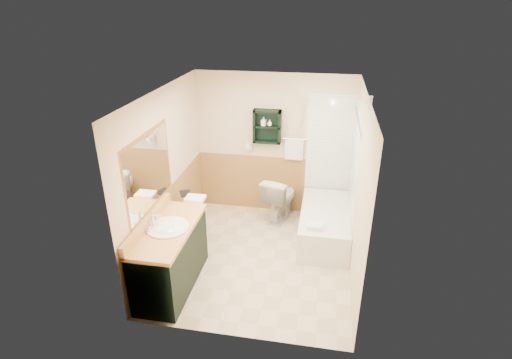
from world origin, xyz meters
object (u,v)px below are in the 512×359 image
at_px(vanity, 171,257).
at_px(soap_bottle_b, 270,124).
at_px(wall_shelf, 267,127).
at_px(bathtub, 324,225).
at_px(toilet, 280,198).
at_px(hair_dryer, 249,145).
at_px(soap_bottle_a, 264,124).
at_px(vanity_book, 180,188).

bearing_deg(vanity, soap_bottle_b, 66.71).
relative_size(wall_shelf, soap_bottle_b, 5.36).
xyz_separation_m(bathtub, soap_bottle_b, (-0.98, 0.71, 1.36)).
height_order(toilet, soap_bottle_b, soap_bottle_b).
xyz_separation_m(hair_dryer, soap_bottle_b, (0.34, -0.03, 0.41)).
bearing_deg(hair_dryer, soap_bottle_a, -7.01).
bearing_deg(vanity_book, toilet, 12.16).
bearing_deg(hair_dryer, soap_bottle_b, -4.99).
xyz_separation_m(vanity, bathtub, (1.92, 1.47, -0.19)).
height_order(bathtub, vanity_book, vanity_book).
distance_m(hair_dryer, soap_bottle_b, 0.53).
relative_size(toilet, soap_bottle_a, 5.33).
xyz_separation_m(vanity, vanity_book, (-0.17, 0.90, 0.53)).
relative_size(bathtub, vanity_book, 7.58).
relative_size(vanity, soap_bottle_b, 13.35).
xyz_separation_m(wall_shelf, toilet, (0.26, -0.20, -1.17)).
height_order(hair_dryer, toilet, hair_dryer).
relative_size(vanity, toilet, 1.77).
bearing_deg(bathtub, vanity_book, -164.70).
distance_m(bathtub, toilet, 0.93).
bearing_deg(soap_bottle_b, bathtub, -36.06).
xyz_separation_m(wall_shelf, soap_bottle_b, (0.04, -0.01, 0.06)).
bearing_deg(toilet, bathtub, 162.38).
relative_size(bathtub, toilet, 1.94).
relative_size(wall_shelf, hair_dryer, 2.29).
bearing_deg(soap_bottle_a, wall_shelf, 5.11).
xyz_separation_m(hair_dryer, bathtub, (1.33, -0.74, -0.95)).
distance_m(toilet, soap_bottle_a, 1.28).
height_order(wall_shelf, soap_bottle_b, wall_shelf).
bearing_deg(wall_shelf, vanity_book, -129.42).
relative_size(bathtub, soap_bottle_b, 14.62).
bearing_deg(vanity_book, soap_bottle_a, 24.57).
bearing_deg(hair_dryer, wall_shelf, -4.76).
height_order(bathtub, toilet, toilet).
bearing_deg(soap_bottle_b, hair_dryer, 175.01).
bearing_deg(wall_shelf, toilet, -36.46).
xyz_separation_m(hair_dryer, vanity_book, (-0.76, -1.31, -0.23)).
xyz_separation_m(vanity, toilet, (1.16, 1.99, -0.06)).
height_order(wall_shelf, vanity, wall_shelf).
distance_m(wall_shelf, bathtub, 1.81).
height_order(vanity, vanity_book, vanity_book).
bearing_deg(hair_dryer, toilet, -21.32).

